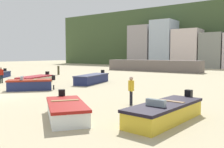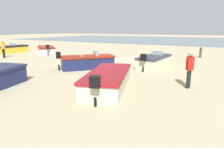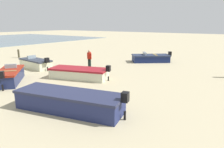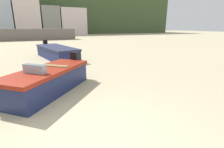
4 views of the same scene
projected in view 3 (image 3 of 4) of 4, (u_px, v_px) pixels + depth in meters
boat_navy_0 at (10, 76)px, 13.58m from camera, size 3.28×3.48×1.18m
boat_navy_2 at (151, 58)px, 20.94m from camera, size 3.64×3.96×1.05m
boat_cream_4 at (36, 63)px, 18.02m from camera, size 1.57×3.74×1.11m
boat_navy_5 at (70, 101)px, 9.16m from camera, size 2.70×5.36×1.20m
boat_cream_6 at (79, 73)px, 14.59m from camera, size 2.81×4.51×1.07m
mooring_post_near_water at (19, 54)px, 23.52m from camera, size 0.21×0.21×0.94m
beach_walker_distant at (89, 57)px, 17.90m from camera, size 0.37×0.54×1.62m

